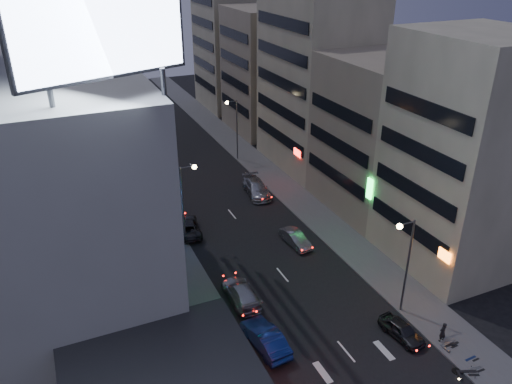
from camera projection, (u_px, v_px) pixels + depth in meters
sidewalk_left at (149, 212)px, 53.46m from camera, size 4.00×120.00×0.12m
sidewalk_right at (282, 186)px, 59.28m from camera, size 4.00×120.00×0.12m
white_building at (51, 189)px, 38.04m from camera, size 14.00×24.00×18.00m
shophouse_near at (465, 155)px, 41.44m from camera, size 10.00×11.00×20.00m
shophouse_mid at (383, 135)px, 51.94m from camera, size 11.00×12.00×16.00m
shophouse_far at (317, 79)px, 61.10m from camera, size 10.00×14.00×22.00m
far_left_a at (49, 94)px, 58.66m from camera, size 11.00×10.00×20.00m
far_left_b at (42, 90)px, 70.25m from camera, size 12.00×10.00×15.00m
far_right_a at (269, 71)px, 74.47m from camera, size 11.00×12.00×18.00m
far_right_b at (236, 36)px, 84.82m from camera, size 12.00×12.00×24.00m
billboard at (102, 31)px, 25.69m from camera, size 9.52×3.75×6.20m
street_lamp_right_near at (405, 254)px, 36.48m from camera, size 1.60×0.44×8.02m
street_lamp_left at (186, 194)px, 45.32m from camera, size 1.60×0.44×8.02m
street_lamp_right_far at (234, 121)px, 64.38m from camera, size 1.60×0.44×8.02m
parked_car_right_near at (402, 330)px, 36.09m from camera, size 1.97×3.90×1.27m
parked_car_right_mid at (295, 239)px, 47.40m from camera, size 1.71×4.08×1.31m
parked_car_left at (187, 227)px, 49.33m from camera, size 3.03×5.39×1.42m
parked_car_right_far at (256, 188)px, 57.00m from camera, size 2.97×5.85×1.63m
road_car_blue at (265, 338)px, 35.15m from camera, size 2.08×4.96×1.59m
road_car_silver at (241, 293)px, 39.86m from camera, size 2.13×5.05×1.45m
person at (443, 332)px, 35.51m from camera, size 0.61×0.43×1.60m
scooter_black_a at (478, 363)px, 33.11m from camera, size 1.36×2.08×1.21m
scooter_silver_a at (481, 359)px, 33.51m from camera, size 0.60×1.74×1.06m
scooter_blue at (476, 350)px, 34.37m from camera, size 0.62×1.63×0.98m
scooter_black_b at (455, 336)px, 35.51m from camera, size 0.61×1.70×1.03m
scooter_silver_b at (454, 332)px, 35.77m from camera, size 0.87×2.02×1.20m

